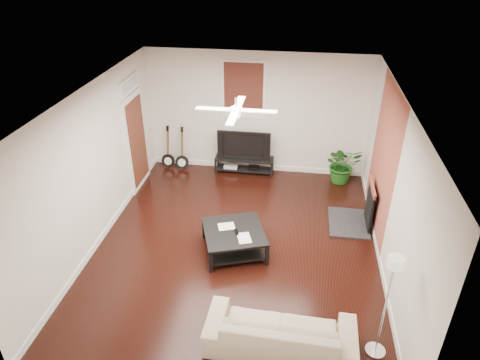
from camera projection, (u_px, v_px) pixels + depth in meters
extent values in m
cube|color=black|center=(237.00, 246.00, 7.80)|extent=(5.00, 6.00, 0.01)
cube|color=white|center=(236.00, 97.00, 6.41)|extent=(5.00, 6.00, 0.01)
cube|color=silver|center=(257.00, 114.00, 9.68)|extent=(5.00, 0.01, 2.80)
cube|color=silver|center=(193.00, 318.00, 4.53)|extent=(5.00, 0.01, 2.80)
cube|color=silver|center=(94.00, 168.00, 7.42)|extent=(0.01, 6.00, 2.80)
cube|color=silver|center=(393.00, 190.00, 6.79)|extent=(0.01, 6.00, 2.80)
cube|color=#AD4937|center=(383.00, 161.00, 7.65)|extent=(0.02, 2.20, 2.80)
cube|color=black|center=(359.00, 204.00, 8.15)|extent=(0.80, 1.10, 0.92)
cube|color=#3D1210|center=(244.00, 90.00, 9.42)|extent=(1.00, 0.06, 1.30)
cube|color=white|center=(136.00, 133.00, 9.12)|extent=(0.08, 1.00, 2.50)
cube|color=black|center=(244.00, 165.00, 10.12)|extent=(1.36, 0.36, 0.38)
imported|color=black|center=(245.00, 144.00, 9.87)|extent=(1.22, 0.16, 0.70)
cube|color=black|center=(234.00, 240.00, 7.59)|extent=(1.30, 1.30, 0.43)
imported|color=tan|center=(280.00, 331.00, 5.75)|extent=(2.03, 0.84, 0.59)
imported|color=#1B5418|center=(343.00, 164.00, 9.62)|extent=(0.92, 0.85, 0.88)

